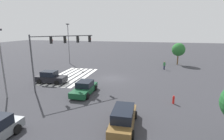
{
  "coord_description": "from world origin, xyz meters",
  "views": [
    {
      "loc": [
        25.13,
        6.01,
        7.52
      ],
      "look_at": [
        0.0,
        0.0,
        1.38
      ],
      "focal_mm": 28.0,
      "sensor_mm": 36.0,
      "label": 1
    }
  ],
  "objects_px": {
    "car_0": "(51,77)",
    "car_2": "(84,88)",
    "tree_corner_c": "(178,50)",
    "car_3": "(123,118)",
    "street_light_pole_a": "(1,58)",
    "traffic_signal_mast": "(57,47)",
    "street_light_pole_b": "(68,40)",
    "fire_hydrant": "(173,100)",
    "pedestrian": "(164,65)"
  },
  "relations": [
    {
      "from": "car_0",
      "to": "car_2",
      "type": "bearing_deg",
      "value": -26.96
    },
    {
      "from": "car_0",
      "to": "tree_corner_c",
      "type": "relative_size",
      "value": 0.95
    },
    {
      "from": "car_3",
      "to": "tree_corner_c",
      "type": "distance_m",
      "value": 27.72
    },
    {
      "from": "car_0",
      "to": "street_light_pole_a",
      "type": "relative_size",
      "value": 0.58
    },
    {
      "from": "traffic_signal_mast",
      "to": "car_0",
      "type": "relative_size",
      "value": 1.57
    },
    {
      "from": "street_light_pole_b",
      "to": "fire_hydrant",
      "type": "xyz_separation_m",
      "value": [
        16.88,
        20.11,
        -4.64
      ]
    },
    {
      "from": "car_0",
      "to": "pedestrian",
      "type": "height_order",
      "value": "car_0"
    },
    {
      "from": "car_3",
      "to": "pedestrian",
      "type": "bearing_deg",
      "value": -12.73
    },
    {
      "from": "pedestrian",
      "to": "tree_corner_c",
      "type": "bearing_deg",
      "value": -163.88
    },
    {
      "from": "car_2",
      "to": "street_light_pole_b",
      "type": "xyz_separation_m",
      "value": [
        -16.34,
        -10.14,
        4.39
      ]
    },
    {
      "from": "street_light_pole_b",
      "to": "fire_hydrant",
      "type": "distance_m",
      "value": 26.66
    },
    {
      "from": "car_2",
      "to": "car_3",
      "type": "xyz_separation_m",
      "value": [
        6.08,
        5.7,
        0.09
      ]
    },
    {
      "from": "pedestrian",
      "to": "fire_hydrant",
      "type": "xyz_separation_m",
      "value": [
        15.66,
        0.16,
        -0.44
      ]
    },
    {
      "from": "car_3",
      "to": "tree_corner_c",
      "type": "height_order",
      "value": "tree_corner_c"
    },
    {
      "from": "car_0",
      "to": "pedestrian",
      "type": "distance_m",
      "value": 20.21
    },
    {
      "from": "pedestrian",
      "to": "street_light_pole_a",
      "type": "height_order",
      "value": "street_light_pole_a"
    },
    {
      "from": "fire_hydrant",
      "to": "pedestrian",
      "type": "bearing_deg",
      "value": -179.42
    },
    {
      "from": "street_light_pole_b",
      "to": "tree_corner_c",
      "type": "height_order",
      "value": "street_light_pole_b"
    },
    {
      "from": "tree_corner_c",
      "to": "traffic_signal_mast",
      "type": "bearing_deg",
      "value": -40.84
    },
    {
      "from": "pedestrian",
      "to": "street_light_pole_b",
      "type": "bearing_deg",
      "value": -48.91
    },
    {
      "from": "tree_corner_c",
      "to": "fire_hydrant",
      "type": "relative_size",
      "value": 5.35
    },
    {
      "from": "tree_corner_c",
      "to": "car_0",
      "type": "bearing_deg",
      "value": -47.34
    },
    {
      "from": "traffic_signal_mast",
      "to": "tree_corner_c",
      "type": "xyz_separation_m",
      "value": [
        -19.41,
        16.78,
        -2.03
      ]
    },
    {
      "from": "traffic_signal_mast",
      "to": "car_2",
      "type": "height_order",
      "value": "traffic_signal_mast"
    },
    {
      "from": "car_0",
      "to": "tree_corner_c",
      "type": "xyz_separation_m",
      "value": [
        -17.63,
        19.13,
        2.47
      ]
    },
    {
      "from": "traffic_signal_mast",
      "to": "car_0",
      "type": "bearing_deg",
      "value": 98.02
    },
    {
      "from": "car_3",
      "to": "traffic_signal_mast",
      "type": "bearing_deg",
      "value": 51.33
    },
    {
      "from": "street_light_pole_a",
      "to": "traffic_signal_mast",
      "type": "bearing_deg",
      "value": 138.95
    },
    {
      "from": "street_light_pole_a",
      "to": "car_0",
      "type": "bearing_deg",
      "value": 166.22
    },
    {
      "from": "car_3",
      "to": "tree_corner_c",
      "type": "xyz_separation_m",
      "value": [
        -26.69,
        7.08,
        2.46
      ]
    },
    {
      "from": "car_0",
      "to": "street_light_pole_a",
      "type": "distance_m",
      "value": 7.46
    },
    {
      "from": "traffic_signal_mast",
      "to": "pedestrian",
      "type": "distance_m",
      "value": 20.08
    },
    {
      "from": "traffic_signal_mast",
      "to": "fire_hydrant",
      "type": "height_order",
      "value": "traffic_signal_mast"
    },
    {
      "from": "car_0",
      "to": "street_light_pole_b",
      "type": "distance_m",
      "value": 14.54
    },
    {
      "from": "car_2",
      "to": "street_light_pole_a",
      "type": "height_order",
      "value": "street_light_pole_a"
    },
    {
      "from": "tree_corner_c",
      "to": "street_light_pole_a",
      "type": "bearing_deg",
      "value": -40.88
    },
    {
      "from": "street_light_pole_a",
      "to": "fire_hydrant",
      "type": "relative_size",
      "value": 8.73
    },
    {
      "from": "fire_hydrant",
      "to": "tree_corner_c",
      "type": "bearing_deg",
      "value": 172.41
    },
    {
      "from": "traffic_signal_mast",
      "to": "pedestrian",
      "type": "height_order",
      "value": "traffic_signal_mast"
    },
    {
      "from": "car_2",
      "to": "street_light_pole_b",
      "type": "relative_size",
      "value": 0.54
    },
    {
      "from": "traffic_signal_mast",
      "to": "street_light_pole_a",
      "type": "relative_size",
      "value": 0.91
    },
    {
      "from": "car_0",
      "to": "car_3",
      "type": "bearing_deg",
      "value": -38.74
    },
    {
      "from": "traffic_signal_mast",
      "to": "car_2",
      "type": "xyz_separation_m",
      "value": [
        1.2,
        3.99,
        -4.58
      ]
    },
    {
      "from": "fire_hydrant",
      "to": "street_light_pole_b",
      "type": "bearing_deg",
      "value": -130.01
    },
    {
      "from": "pedestrian",
      "to": "car_3",
      "type": "bearing_deg",
      "value": 33.62
    },
    {
      "from": "traffic_signal_mast",
      "to": "street_light_pole_b",
      "type": "xyz_separation_m",
      "value": [
        -15.14,
        -6.16,
        -0.19
      ]
    },
    {
      "from": "street_light_pole_b",
      "to": "tree_corner_c",
      "type": "xyz_separation_m",
      "value": [
        -4.27,
        22.93,
        -1.84
      ]
    },
    {
      "from": "street_light_pole_a",
      "to": "fire_hydrant",
      "type": "distance_m",
      "value": 18.51
    },
    {
      "from": "tree_corner_c",
      "to": "fire_hydrant",
      "type": "height_order",
      "value": "tree_corner_c"
    },
    {
      "from": "car_0",
      "to": "pedestrian",
      "type": "xyz_separation_m",
      "value": [
        -12.14,
        16.16,
        0.11
      ]
    }
  ]
}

